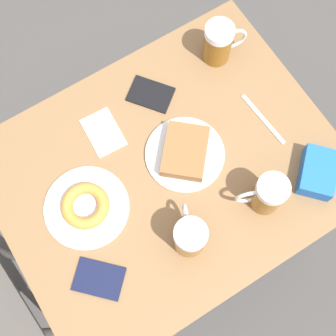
% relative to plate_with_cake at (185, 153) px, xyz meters
% --- Properties ---
extents(ground_plane, '(8.00, 8.00, 0.00)m').
position_rel_plate_with_cake_xyz_m(ground_plane, '(-0.01, 0.06, -0.76)').
color(ground_plane, '#474442').
extents(table, '(0.76, 0.95, 0.74)m').
position_rel_plate_with_cake_xyz_m(table, '(-0.01, 0.06, -0.09)').
color(table, olive).
rests_on(table, ground_plane).
extents(plate_with_cake, '(0.23, 0.23, 0.05)m').
position_rel_plate_with_cake_xyz_m(plate_with_cake, '(0.00, 0.00, 0.00)').
color(plate_with_cake, silver).
rests_on(plate_with_cake, table).
extents(plate_with_donut, '(0.23, 0.23, 0.04)m').
position_rel_plate_with_cake_xyz_m(plate_with_donut, '(0.01, 0.31, -0.00)').
color(plate_with_donut, silver).
rests_on(plate_with_donut, table).
extents(beer_mug_left, '(0.13, 0.09, 0.14)m').
position_rel_plate_with_cake_xyz_m(beer_mug_left, '(-0.21, 0.12, 0.05)').
color(beer_mug_left, '#8C5619').
rests_on(beer_mug_left, table).
extents(beer_mug_center, '(0.09, 0.13, 0.14)m').
position_rel_plate_with_cake_xyz_m(beer_mug_center, '(-0.23, -0.11, 0.05)').
color(beer_mug_center, '#8C5619').
rests_on(beer_mug_center, table).
extents(beer_mug_right, '(0.09, 0.13, 0.14)m').
position_rel_plate_with_cake_xyz_m(beer_mug_right, '(0.22, -0.26, 0.05)').
color(beer_mug_right, '#8C5619').
rests_on(beer_mug_right, table).
extents(napkin_folded, '(0.14, 0.10, 0.00)m').
position_rel_plate_with_cake_xyz_m(napkin_folded, '(0.18, 0.16, -0.02)').
color(napkin_folded, white).
rests_on(napkin_folded, table).
extents(fork, '(0.19, 0.03, 0.00)m').
position_rel_plate_with_cake_xyz_m(fork, '(-0.03, -0.25, -0.02)').
color(fork, silver).
rests_on(fork, table).
extents(passport_near_edge, '(0.15, 0.15, 0.01)m').
position_rel_plate_with_cake_xyz_m(passport_near_edge, '(-0.17, 0.38, -0.02)').
color(passport_near_edge, '#141938').
rests_on(passport_near_edge, table).
extents(passport_far_edge, '(0.15, 0.15, 0.01)m').
position_rel_plate_with_cake_xyz_m(passport_far_edge, '(0.21, -0.02, -0.02)').
color(passport_far_edge, black).
rests_on(passport_far_edge, table).
extents(blue_pouch, '(0.16, 0.16, 0.05)m').
position_rel_plate_with_cake_xyz_m(blue_pouch, '(-0.24, -0.28, 0.01)').
color(blue_pouch, blue).
rests_on(blue_pouch, table).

